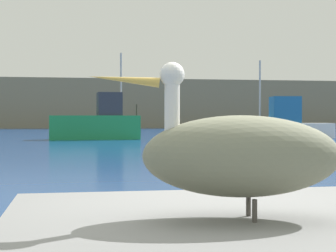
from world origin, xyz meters
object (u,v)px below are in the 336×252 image
fishing_boat_white (286,124)px  mooring_buoy (243,144)px  fishing_boat_green (97,123)px  pelican (240,155)px

fishing_boat_white → mooring_buoy: fishing_boat_white is taller
fishing_boat_white → fishing_boat_green: fishing_boat_green is taller
fishing_boat_white → fishing_boat_green: bearing=8.9°
pelican → fishing_boat_green: size_ratio=0.27×
pelican → fishing_boat_white: fishing_boat_white is taller
fishing_boat_green → fishing_boat_white: bearing=-1.2°
pelican → mooring_buoy: 16.17m
pelican → mooring_buoy: (4.91, 15.39, -0.69)m
pelican → fishing_boat_green: (0.51, 30.87, -0.08)m
pelican → fishing_boat_green: fishing_boat_green is taller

